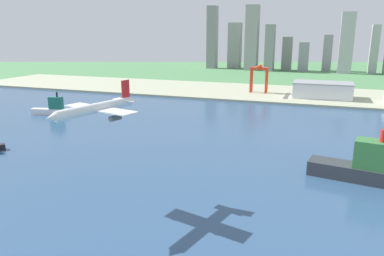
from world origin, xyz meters
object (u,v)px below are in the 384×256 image
at_px(airplane_landing, 95,109).
at_px(warehouse_main, 323,90).
at_px(ferry_boat, 52,108).
at_px(port_crane_red, 259,73).
at_px(container_barge, 367,167).

bearing_deg(airplane_landing, warehouse_main, 74.50).
height_order(airplane_landing, ferry_boat, airplane_landing).
relative_size(ferry_boat, port_crane_red, 0.76).
relative_size(airplane_landing, warehouse_main, 0.68).
height_order(ferry_boat, container_barge, container_barge).
height_order(port_crane_red, warehouse_main, port_crane_red).
bearing_deg(ferry_boat, airplane_landing, -44.20).
distance_m(container_barge, port_crane_red, 281.57).
bearing_deg(port_crane_red, airplane_landing, -92.17).
xyz_separation_m(airplane_landing, ferry_boat, (-151.47, 147.31, -38.36)).
relative_size(ferry_boat, warehouse_main, 0.54).
bearing_deg(ferry_boat, container_barge, -15.96).
relative_size(airplane_landing, container_barge, 0.81).
bearing_deg(ferry_boat, port_crane_red, 48.52).
relative_size(ferry_boat, container_barge, 0.65).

